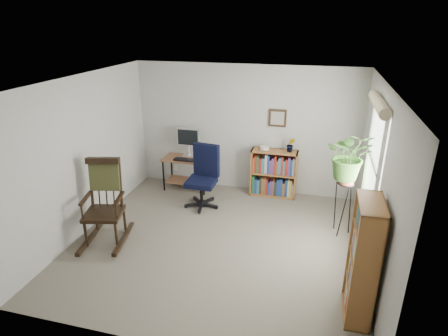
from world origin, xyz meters
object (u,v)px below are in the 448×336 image
(rocking_chair, at_px, (102,203))
(tall_bookshelf, at_px, (363,261))
(desk, at_px, (187,173))
(office_chair, at_px, (201,177))
(low_bookshelf, at_px, (274,173))

(rocking_chair, height_order, tall_bookshelf, tall_bookshelf)
(desk, bearing_deg, rocking_chair, -104.67)
(desk, xyz_separation_m, office_chair, (0.51, -0.66, 0.24))
(office_chair, height_order, tall_bookshelf, tall_bookshelf)
(rocking_chair, distance_m, tall_bookshelf, 3.61)
(office_chair, distance_m, rocking_chair, 1.78)
(desk, distance_m, tall_bookshelf, 4.07)
(desk, distance_m, low_bookshelf, 1.68)
(office_chair, xyz_separation_m, tall_bookshelf, (2.50, -2.05, 0.15))
(office_chair, distance_m, tall_bookshelf, 3.24)
(desk, bearing_deg, tall_bookshelf, -42.07)
(office_chair, xyz_separation_m, low_bookshelf, (1.17, 0.78, -0.12))
(tall_bookshelf, bearing_deg, rocking_chair, 170.06)
(office_chair, height_order, rocking_chair, rocking_chair)
(rocking_chair, bearing_deg, desk, 61.39)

